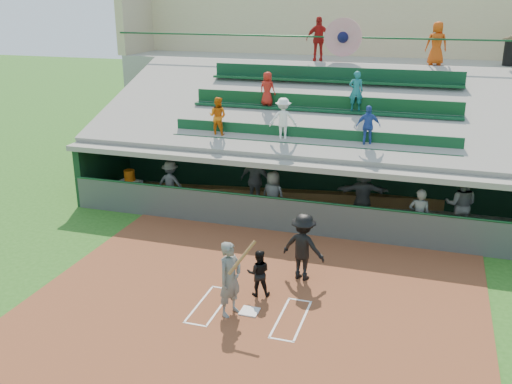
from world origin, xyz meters
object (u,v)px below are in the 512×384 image
(batter_at_plate, at_px, (230,279))
(trash_bin, at_px, (512,53))
(white_table, at_px, (130,190))
(home_plate, at_px, (250,311))
(water_cooler, at_px, (129,175))
(catcher, at_px, (259,273))

(batter_at_plate, bearing_deg, trash_bin, 62.81)
(white_table, bearing_deg, home_plate, -32.38)
(batter_at_plate, relative_size, water_cooler, 4.92)
(catcher, relative_size, water_cooler, 3.06)
(white_table, bearing_deg, trash_bin, 38.01)
(home_plate, xyz_separation_m, catcher, (-0.04, 0.86, 0.59))
(batter_at_plate, height_order, white_table, batter_at_plate)
(catcher, xyz_separation_m, trash_bin, (6.42, 12.13, 4.45))
(catcher, bearing_deg, water_cooler, -55.98)
(catcher, distance_m, water_cooler, 8.59)
(white_table, xyz_separation_m, water_cooler, (-0.01, 0.05, 0.54))
(water_cooler, relative_size, trash_bin, 0.41)
(water_cooler, distance_m, trash_bin, 15.26)
(batter_at_plate, relative_size, catcher, 1.61)
(home_plate, height_order, trash_bin, trash_bin)
(catcher, height_order, trash_bin, trash_bin)
(home_plate, xyz_separation_m, trash_bin, (6.38, 12.99, 5.04))
(batter_at_plate, relative_size, trash_bin, 2.04)
(white_table, distance_m, water_cooler, 0.55)
(trash_bin, bearing_deg, home_plate, -116.14)
(white_table, height_order, trash_bin, trash_bin)
(catcher, bearing_deg, white_table, -55.75)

